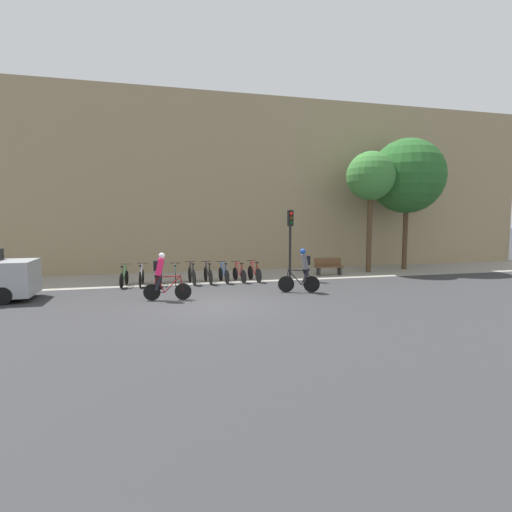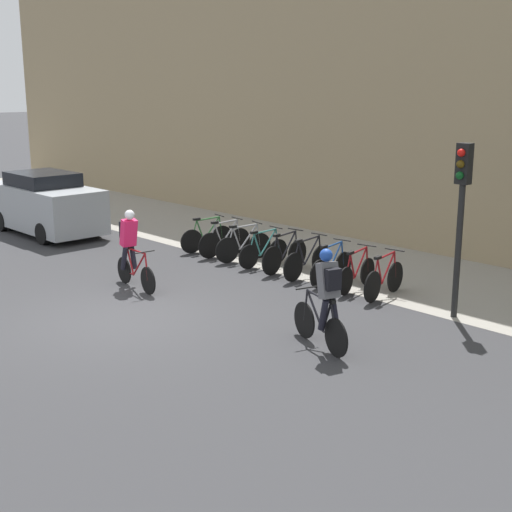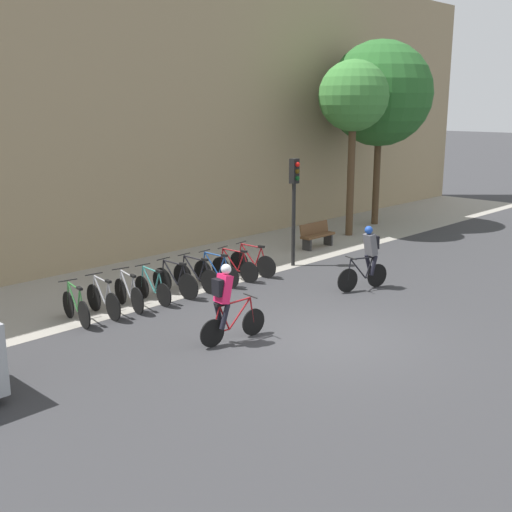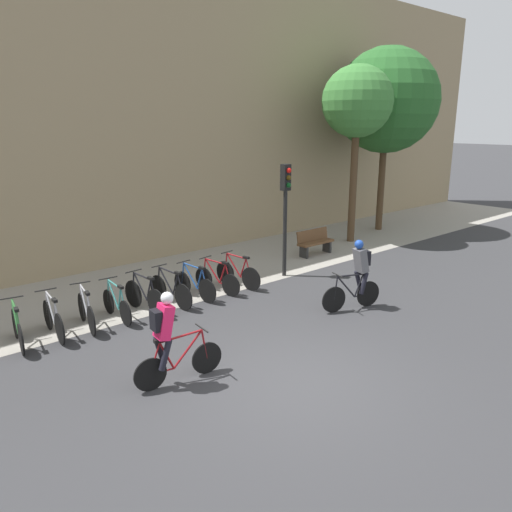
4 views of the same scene
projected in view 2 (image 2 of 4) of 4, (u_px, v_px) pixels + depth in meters
ground at (123, 318)px, 13.82m from camera, size 200.00×200.00×0.00m
kerb_strip at (346, 260)px, 18.33m from camera, size 44.00×4.50×0.01m
building_facade at (413, 63)px, 18.87m from camera, size 44.00×0.60×9.92m
cyclist_pink at (131, 245)px, 15.72m from camera, size 1.72×0.49×1.75m
cyclist_grey at (326, 297)px, 11.93m from camera, size 1.63×0.62×1.77m
parked_bike_0 at (207, 237)px, 19.25m from camera, size 0.46×1.59×0.96m
parked_bike_1 at (225, 241)px, 18.72m from camera, size 0.46×1.65×0.97m
parked_bike_2 at (243, 245)px, 18.20m from camera, size 0.47×1.63×0.97m
parked_bike_3 at (263, 251)px, 17.69m from camera, size 0.46×1.59×0.94m
parked_bike_4 at (285, 255)px, 17.16m from camera, size 0.46×1.67×0.98m
parked_bike_5 at (307, 260)px, 16.64m from camera, size 0.46×1.73×0.97m
parked_bike_6 at (331, 267)px, 16.12m from camera, size 0.46×1.62×0.96m
parked_bike_7 at (357, 273)px, 15.60m from camera, size 0.47×1.61×0.95m
parked_bike_8 at (384, 279)px, 15.08m from camera, size 0.46×1.66×0.97m
traffic_light_pole at (461, 198)px, 13.33m from camera, size 0.26×0.30×3.36m
parked_car at (46, 204)px, 21.42m from camera, size 4.30×1.84×1.85m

